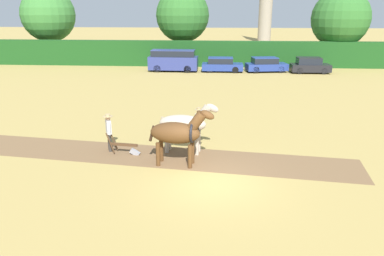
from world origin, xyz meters
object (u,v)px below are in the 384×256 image
plow (127,148)px  parked_van (173,60)px  farmer_at_plow (109,129)px  parked_car_left (222,65)px  tree_center (341,19)px  farmer_beside_team (199,121)px  tree_left (48,15)px  tree_center_left (183,15)px  draft_horse_lead_right (185,124)px  parked_car_center (310,66)px  draft_horse_lead_left (178,133)px  parked_car_center_left (266,65)px

plow → parked_van: parked_van is taller
farmer_at_plow → parked_car_left: farmer_at_plow is taller
tree_center → farmer_beside_team: (-14.80, -27.56, -4.33)m
farmer_at_plow → tree_left: bearing=93.3°
tree_center_left → plow: size_ratio=5.67×
draft_horse_lead_right → tree_center_left: bearing=102.4°
parked_car_center → tree_center_left: bearing=150.5°
tree_center_left → farmer_beside_team: tree_center_left is taller
farmer_beside_team → parked_car_center: (10.34, 21.24, -0.18)m
draft_horse_lead_left → parked_car_left: bearing=92.3°
draft_horse_lead_left → plow: bearing=163.9°
draft_horse_lead_left → parked_car_left: 24.97m
farmer_at_plow → tree_center: bearing=33.1°
tree_center → plow: 35.36m
farmer_at_plow → parked_car_center: (14.41, 23.35, -0.30)m
tree_left → draft_horse_lead_left: 38.77m
draft_horse_lead_left → parked_car_center_left: size_ratio=0.64×
tree_left → farmer_beside_team: bearing=-55.0°
tree_center → parked_van: tree_center is taller
draft_horse_lead_left → plow: (-2.50, 1.05, -1.13)m
parked_van → parked_car_left: parked_van is taller
plow → farmer_beside_team: bearing=44.6°
farmer_beside_team → parked_van: size_ratio=0.31×
farmer_beside_team → parked_van: bearing=119.8°
tree_center_left → parked_van: 8.75m
farmer_beside_team → parked_car_left: size_ratio=0.38×
parked_van → parked_car_left: 5.15m
tree_center → parked_car_center: (-4.46, -6.33, -4.51)m
parked_van → parked_car_left: size_ratio=1.22×
draft_horse_lead_left → draft_horse_lead_right: 1.51m
farmer_beside_team → parked_car_left: 21.39m
draft_horse_lead_left → farmer_at_plow: bearing=164.1°
farmer_at_plow → parked_car_left: 24.07m
draft_horse_lead_left → parked_van: bearing=104.0°
draft_horse_lead_right → farmer_at_plow: (-3.57, -0.08, -0.32)m
farmer_beside_team → parked_van: parked_van is taller
tree_left → draft_horse_lead_right: (20.14, -31.47, -4.23)m
draft_horse_lead_left → plow: draft_horse_lead_left is taller
parked_car_center_left → tree_center_left: bearing=132.8°
parked_car_center → parked_van: bearing=178.9°
tree_left → farmer_at_plow: (16.57, -31.56, -4.55)m
plow → draft_horse_lead_right: bearing=16.1°
tree_left → parked_car_left: (21.92, -8.09, -4.89)m
parked_car_center → tree_left: bearing=164.2°
tree_left → farmer_at_plow: 35.93m
tree_center → parked_van: bearing=-161.4°
draft_horse_lead_left → parked_van: draft_horse_lead_left is taller
draft_horse_lead_right → parked_van: size_ratio=0.55×
farmer_at_plow → parked_car_center_left: 25.71m
tree_center_left → draft_horse_lead_left: 32.73m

